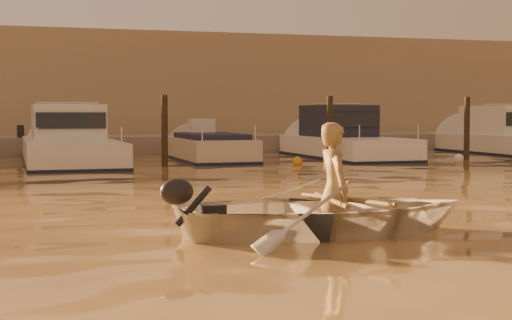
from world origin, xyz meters
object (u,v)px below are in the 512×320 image
object	(u,v)px
moored_boat_3	(209,153)
waterfront_building	(113,92)
moored_boat_4	(346,139)
moored_boat_2	(70,142)
dinghy	(327,212)
person	(334,189)

from	to	relation	value
moored_boat_3	waterfront_building	bearing A→B (deg)	98.43
waterfront_building	moored_boat_4	bearing A→B (deg)	-60.21
moored_boat_2	moored_boat_3	distance (m)	4.30
dinghy	person	bearing A→B (deg)	-90.00
person	moored_boat_2	world-z (taller)	moored_boat_2
moored_boat_4	waterfront_building	distance (m)	12.80
moored_boat_3	waterfront_building	xyz separation A→B (m)	(-1.63, 11.00, 2.17)
person	waterfront_building	bearing A→B (deg)	1.17
moored_boat_2	moored_boat_4	size ratio (longest dim) A/B	1.18
moored_boat_4	waterfront_building	xyz separation A→B (m)	(-6.30, 11.00, 1.77)
person	moored_boat_4	xyz separation A→B (m)	(6.71, 14.77, 0.07)
person	moored_boat_2	xyz separation A→B (m)	(-2.24, 14.77, 0.07)
moored_boat_3	dinghy	bearing A→B (deg)	-98.25
moored_boat_2	waterfront_building	size ratio (longest dim) A/B	0.19
moored_boat_4	waterfront_building	world-z (taller)	waterfront_building
dinghy	moored_boat_4	size ratio (longest dim) A/B	0.52
person	waterfront_building	xyz separation A→B (m)	(0.41, 25.77, 1.85)
moored_boat_2	waterfront_building	distance (m)	11.45
person	waterfront_building	world-z (taller)	waterfront_building
moored_boat_3	moored_boat_4	bearing A→B (deg)	0.00
dinghy	person	distance (m)	0.30
dinghy	moored_boat_2	bearing A→B (deg)	10.32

